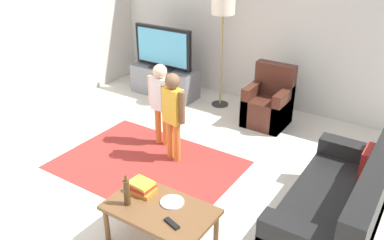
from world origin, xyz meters
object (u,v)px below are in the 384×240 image
at_px(tv_remote, 172,223).
at_px(plate, 172,202).
at_px(child_near_tv, 161,97).
at_px(floor_lamp, 223,11).
at_px(book_stack, 141,187).
at_px(bottle, 127,192).
at_px(child_center, 173,110).
at_px(armchair, 269,105).
at_px(coffee_table, 160,212).
at_px(tv, 163,48).
at_px(couch, 342,211).
at_px(tv_stand, 165,82).

xyz_separation_m(tv_remote, plate, (-0.17, 0.24, -0.00)).
xyz_separation_m(child_near_tv, plate, (1.21, -1.43, -0.26)).
height_order(floor_lamp, book_stack, floor_lamp).
relative_size(bottle, tv_remote, 1.86).
bearing_deg(child_center, armchair, 70.28).
bearing_deg(coffee_table, bottle, -156.80).
xyz_separation_m(coffee_table, bottle, (-0.28, -0.12, 0.18)).
bearing_deg(tv, couch, -28.32).
distance_m(armchair, floor_lamp, 1.57).
bearing_deg(book_stack, child_center, 112.12).
height_order(couch, coffee_table, couch).
relative_size(tv, child_near_tv, 0.97).
bearing_deg(tv_stand, child_near_tv, -54.46).
bearing_deg(floor_lamp, armchair, -11.50).
distance_m(child_center, plate, 1.48).
height_order(couch, book_stack, couch).
relative_size(child_near_tv, coffee_table, 1.14).
bearing_deg(coffee_table, child_near_tv, 126.85).
xyz_separation_m(armchair, child_near_tv, (-0.95, -1.38, 0.39)).
distance_m(child_center, bottle, 1.53).
bearing_deg(child_center, couch, -7.02).
bearing_deg(bottle, book_stack, 95.20).
distance_m(coffee_table, bottle, 0.35).
relative_size(tv, tv_remote, 6.47).
height_order(coffee_table, plate, plate).
bearing_deg(floor_lamp, tv_remote, -67.14).
distance_m(tv, coffee_table, 3.70).
bearing_deg(coffee_table, armchair, 94.06).
xyz_separation_m(floor_lamp, coffee_table, (1.15, -3.13, -1.17)).
relative_size(tv_stand, tv, 1.09).
distance_m(child_center, coffee_table, 1.56).
bearing_deg(book_stack, couch, 29.56).
height_order(coffee_table, tv_remote, tv_remote).
relative_size(tv_stand, couch, 0.67).
distance_m(tv_stand, tv, 0.60).
bearing_deg(plate, book_stack, -176.73).
bearing_deg(tv_remote, book_stack, 173.56).
xyz_separation_m(book_stack, bottle, (0.02, -0.22, 0.08)).
distance_m(tv_stand, tv_remote, 3.92).
relative_size(tv_stand, plate, 5.45).
height_order(tv, bottle, tv).
xyz_separation_m(tv_stand, tv_remote, (2.40, -3.10, 0.19)).
xyz_separation_m(tv, bottle, (1.90, -3.07, -0.29)).
height_order(floor_lamp, child_near_tv, floor_lamp).
bearing_deg(floor_lamp, book_stack, -74.34).
bearing_deg(plate, tv_stand, 127.99).
distance_m(tv, armchair, 2.05).
xyz_separation_m(floor_lamp, child_near_tv, (-0.01, -1.58, -0.86)).
distance_m(tv, tv_remote, 3.92).
height_order(couch, plate, couch).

